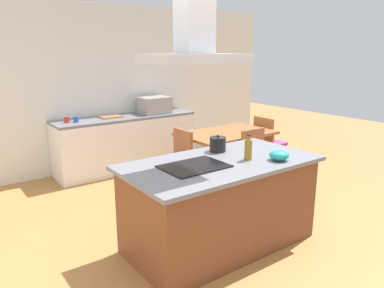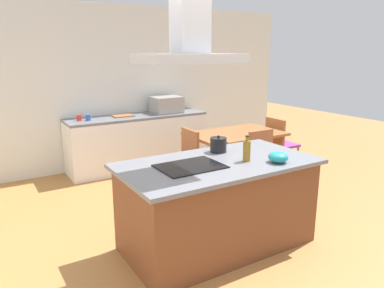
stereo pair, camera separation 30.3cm
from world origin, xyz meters
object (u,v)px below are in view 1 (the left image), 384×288
at_px(cutting_board, 111,117).
at_px(range_hood, 195,33).
at_px(coffee_mug_red, 67,120).
at_px(coffee_mug_blue, 76,119).
at_px(countertop_microwave, 154,105).
at_px(chair_facing_island, 257,157).
at_px(olive_oil_bottle, 248,149).
at_px(mixing_bowl, 279,155).
at_px(chair_at_right_end, 267,139).
at_px(dining_table, 226,137).
at_px(cooktop, 194,166).
at_px(chair_at_left_end, 177,157).
at_px(tea_kettle, 218,144).

height_order(cutting_board, range_hood, range_hood).
distance_m(coffee_mug_red, coffee_mug_blue, 0.14).
height_order(countertop_microwave, cutting_board, countertop_microwave).
height_order(coffee_mug_red, chair_facing_island, coffee_mug_red).
height_order(olive_oil_bottle, mixing_bowl, olive_oil_bottle).
xyz_separation_m(mixing_bowl, chair_at_right_end, (1.82, 1.81, -0.45)).
bearing_deg(dining_table, cutting_board, 130.59).
xyz_separation_m(cooktop, mixing_bowl, (0.81, -0.32, 0.05)).
bearing_deg(cutting_board, range_hood, -99.15).
bearing_deg(chair_at_right_end, dining_table, 180.00).
bearing_deg(chair_at_left_end, cooktop, -118.10).
height_order(coffee_mug_blue, chair_facing_island, coffee_mug_blue).
xyz_separation_m(coffee_mug_red, coffee_mug_blue, (0.13, -0.05, 0.00)).
distance_m(tea_kettle, coffee_mug_blue, 2.64).
bearing_deg(coffee_mug_red, olive_oil_bottle, -74.75).
height_order(cooktop, dining_table, cooktop).
height_order(olive_oil_bottle, coffee_mug_red, olive_oil_bottle).
bearing_deg(cutting_board, chair_at_right_end, -33.85).
distance_m(coffee_mug_blue, chair_at_left_end, 1.71).
relative_size(tea_kettle, coffee_mug_red, 2.53).
relative_size(coffee_mug_red, range_hood, 0.10).
xyz_separation_m(mixing_bowl, range_hood, (-0.81, 0.32, 1.15)).
bearing_deg(mixing_bowl, cutting_board, 95.86).
bearing_deg(dining_table, tea_kettle, -134.65).
bearing_deg(coffee_mug_blue, cutting_board, 7.09).
distance_m(countertop_microwave, coffee_mug_red, 1.52).
bearing_deg(chair_at_right_end, range_hood, -150.47).
bearing_deg(tea_kettle, chair_at_right_end, 29.63).
distance_m(coffee_mug_red, chair_at_left_end, 1.82).
xyz_separation_m(tea_kettle, coffee_mug_red, (-0.79, 2.61, -0.03)).
xyz_separation_m(countertop_microwave, chair_at_right_end, (1.36, -1.39, -0.53)).
xyz_separation_m(coffee_mug_blue, range_hood, (0.12, -2.86, 1.16)).
distance_m(mixing_bowl, chair_at_left_end, 1.86).
xyz_separation_m(cutting_board, chair_at_left_end, (0.32, -1.44, -0.40)).
bearing_deg(cutting_board, dining_table, -49.41).
bearing_deg(dining_table, cooktop, -138.98).
distance_m(tea_kettle, mixing_bowl, 0.68).
xyz_separation_m(chair_facing_island, chair_at_right_end, (0.92, 0.67, 0.00)).
bearing_deg(mixing_bowl, dining_table, 63.46).
relative_size(olive_oil_bottle, mixing_bowl, 1.32).
xyz_separation_m(mixing_bowl, coffee_mug_blue, (-0.93, 3.18, -0.01)).
bearing_deg(olive_oil_bottle, chair_at_left_end, 82.25).
height_order(coffee_mug_blue, dining_table, coffee_mug_blue).
relative_size(countertop_microwave, chair_at_right_end, 0.56).
xyz_separation_m(mixing_bowl, dining_table, (0.90, 1.81, -0.29)).
distance_m(coffee_mug_blue, chair_at_right_end, 3.10).
xyz_separation_m(tea_kettle, mixing_bowl, (0.27, -0.62, -0.03)).
xyz_separation_m(tea_kettle, cutting_board, (-0.06, 2.63, -0.07)).
distance_m(dining_table, chair_at_left_end, 0.93).
xyz_separation_m(coffee_mug_blue, chair_facing_island, (1.83, -2.03, -0.44)).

